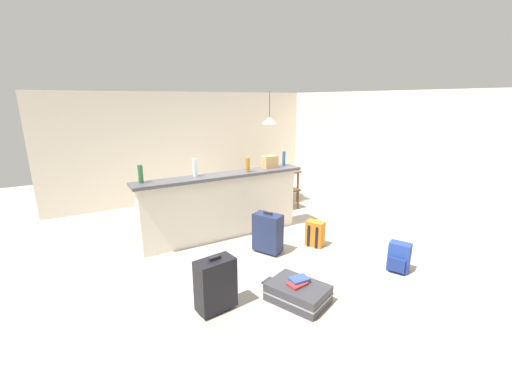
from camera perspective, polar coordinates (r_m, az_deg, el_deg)
name	(u,v)px	position (r m, az deg, el deg)	size (l,w,h in m)	color
ground_plane	(259,241)	(5.81, 0.60, -8.37)	(13.00, 13.00, 0.05)	#ADA393
wall_back	(194,146)	(8.15, -10.62, 7.69)	(6.60, 0.10, 2.50)	silver
wall_right	(374,152)	(7.63, 19.53, 6.54)	(0.10, 6.00, 2.50)	silver
partition_half_wall	(224,208)	(5.73, -5.57, -2.73)	(2.80, 0.20, 1.08)	silver
bar_countertop	(223,176)	(5.58, -5.72, 2.81)	(2.96, 0.40, 0.05)	#4C4C51
bottle_green	(141,174)	(5.22, -19.15, 2.93)	(0.07, 0.07, 0.27)	#2D6B38
bottle_clear	(195,168)	(5.44, -10.42, 4.14)	(0.07, 0.07, 0.29)	silver
bottle_amber	(248,165)	(5.68, -1.41, 4.64)	(0.07, 0.07, 0.25)	#9E661E
bottle_blue	(284,159)	(6.23, 4.78, 5.69)	(0.06, 0.06, 0.27)	#284C89
grocery_bag	(270,162)	(6.05, 2.36, 5.19)	(0.26, 0.18, 0.22)	tan
dining_table	(272,174)	(7.76, 2.82, 3.02)	(1.10, 0.80, 0.74)	brown
dining_chair_near_partition	(286,185)	(7.36, 5.14, 1.21)	(0.41, 0.41, 0.93)	#4C331E
dining_chair_far_side	(265,176)	(8.23, 1.47, 2.83)	(0.48, 0.48, 0.93)	#4C331E
pendant_lamp	(269,120)	(7.58, 2.31, 12.14)	(0.34, 0.34, 0.74)	black
suitcase_flat_charcoal	(298,293)	(4.18, 7.14, -16.74)	(0.71, 0.89, 0.22)	#38383D
suitcase_upright_black	(216,284)	(3.92, -6.93, -15.36)	(0.47, 0.29, 0.67)	black
backpack_blue	(399,258)	(5.14, 23.25, -10.29)	(0.31, 0.33, 0.42)	#233D93
backpack_orange	(315,234)	(5.60, 10.09, -7.07)	(0.32, 0.33, 0.42)	orange
suitcase_upright_navy	(268,232)	(5.24, 2.02, -6.93)	(0.41, 0.50, 0.67)	#1E284C
book_stack	(298,281)	(4.13, 7.25, -14.94)	(0.29, 0.21, 0.06)	#AD2D2D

